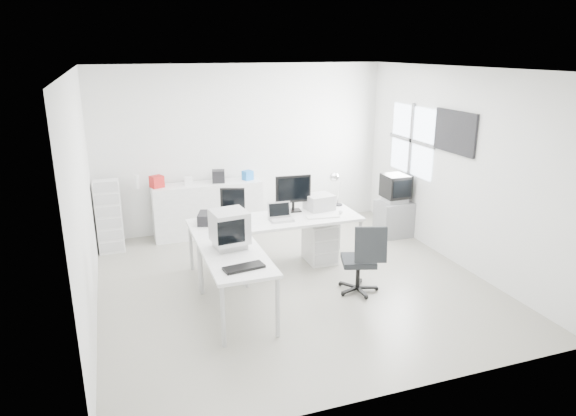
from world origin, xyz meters
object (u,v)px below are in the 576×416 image
object	(u,v)px
lcd_monitor_small	(233,203)
crt_monitor	(230,232)
office_chair	(359,257)
filing_cabinet	(109,216)
sideboard	(208,209)
lcd_monitor_large	(293,193)
tv_cabinet	(394,219)
inkjet_printer	(214,218)
drawer_pedestal	(320,242)
side_desk	(236,285)
laser_printer	(319,202)
crt_tv	(396,189)
laptop	(281,213)
main_desk	(276,244)

from	to	relation	value
lcd_monitor_small	crt_monitor	world-z (taller)	lcd_monitor_small
office_chair	filing_cabinet	bearing A→B (deg)	157.35
sideboard	lcd_monitor_large	bearing A→B (deg)	-55.78
office_chair	tv_cabinet	size ratio (longest dim) A/B	1.58
inkjet_printer	crt_monitor	distance (m)	0.96
drawer_pedestal	filing_cabinet	xyz separation A→B (m)	(-2.91, 1.51, 0.25)
side_desk	sideboard	world-z (taller)	sideboard
laser_printer	office_chair	bearing A→B (deg)	-96.81
drawer_pedestal	lcd_monitor_large	xyz separation A→B (m)	(-0.35, 0.20, 0.72)
lcd_monitor_small	laser_printer	world-z (taller)	lcd_monitor_small
crt_tv	sideboard	size ratio (longest dim) A/B	0.28
laptop	office_chair	size ratio (longest dim) A/B	0.35
crt_monitor	office_chair	bearing A→B (deg)	-13.49
lcd_monitor_small	main_desk	bearing A→B (deg)	-4.65
side_desk	filing_cabinet	world-z (taller)	filing_cabinet
sideboard	lcd_monitor_small	bearing A→B (deg)	-86.36
laser_printer	sideboard	bearing A→B (deg)	124.96
main_desk	crt_tv	distance (m)	2.42
side_desk	sideboard	distance (m)	2.82
laser_printer	filing_cabinet	distance (m)	3.27
inkjet_printer	lcd_monitor_small	world-z (taller)	lcd_monitor_small
side_desk	tv_cabinet	size ratio (longest dim) A/B	2.35
side_desk	inkjet_printer	distance (m)	1.28
lcd_monitor_large	inkjet_printer	bearing A→B (deg)	-168.67
lcd_monitor_small	crt_monitor	bearing A→B (deg)	-85.46
lcd_monitor_small	side_desk	bearing A→B (deg)	-82.73
lcd_monitor_small	lcd_monitor_large	xyz separation A→B (m)	(0.90, 0.00, 0.06)
lcd_monitor_large	sideboard	xyz separation A→B (m)	(-0.99, 1.46, -0.57)
drawer_pedestal	crt_tv	size ratio (longest dim) A/B	1.20
main_desk	inkjet_printer	bearing A→B (deg)	173.29
drawer_pedestal	laser_printer	bearing A→B (deg)	73.61
side_desk	sideboard	bearing A→B (deg)	85.78
tv_cabinet	sideboard	world-z (taller)	sideboard
main_desk	lcd_monitor_small	xyz separation A→B (m)	(-0.55, 0.25, 0.59)
side_desk	lcd_monitor_large	world-z (taller)	lcd_monitor_large
lcd_monitor_small	laptop	world-z (taller)	lcd_monitor_small
lcd_monitor_large	crt_tv	bearing A→B (deg)	15.54
lcd_monitor_small	laptop	xyz separation A→B (m)	(0.60, -0.35, -0.11)
inkjet_printer	filing_cabinet	distance (m)	2.01
crt_tv	laser_printer	bearing A→B (deg)	-164.78
lcd_monitor_large	filing_cabinet	distance (m)	2.92
laptop	lcd_monitor_large	bearing A→B (deg)	51.65
inkjet_printer	crt_tv	distance (m)	3.18
filing_cabinet	laptop	bearing A→B (deg)	-36.20
lcd_monitor_small	sideboard	size ratio (longest dim) A/B	0.24
side_desk	drawer_pedestal	size ratio (longest dim) A/B	2.33
lcd_monitor_small	tv_cabinet	distance (m)	2.94
side_desk	crt_tv	distance (m)	3.61
sideboard	tv_cabinet	bearing A→B (deg)	-20.10
drawer_pedestal	inkjet_printer	size ratio (longest dim) A/B	1.44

